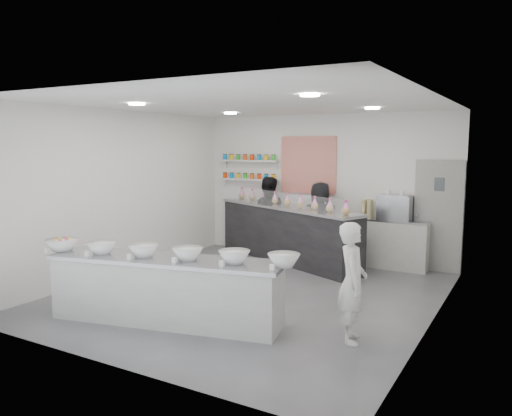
{
  "coord_description": "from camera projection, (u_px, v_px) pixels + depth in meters",
  "views": [
    {
      "loc": [
        3.89,
        -6.71,
        2.4
      ],
      "look_at": [
        -0.15,
        0.4,
        1.34
      ],
      "focal_mm": 35.0,
      "sensor_mm": 36.0,
      "label": 1
    }
  ],
  "objects": [
    {
      "name": "downlight_1",
      "position": [
        310.0,
        95.0,
        6.06
      ],
      "size": [
        0.24,
        0.24,
        0.02
      ],
      "primitive_type": "cylinder",
      "color": "white",
      "rests_on": "ceiling"
    },
    {
      "name": "jar_shelf_upper",
      "position": [
        249.0,
        161.0,
        11.09
      ],
      "size": [
        1.45,
        0.22,
        0.04
      ],
      "primitive_type": "cube",
      "color": "silver",
      "rests_on": "back_wall"
    },
    {
      "name": "espresso_machine",
      "position": [
        395.0,
        208.0,
        9.48
      ],
      "size": [
        0.61,
        0.42,
        0.46
      ],
      "primitive_type": "cube",
      "color": "#93969E",
      "rests_on": "espresso_ledge"
    },
    {
      "name": "prep_bowls",
      "position": [
        165.0,
        252.0,
        6.63
      ],
      "size": [
        3.68,
        1.31,
        0.16
      ],
      "primitive_type": null,
      "rotation": [
        0.0,
        0.0,
        0.22
      ],
      "color": "white",
      "rests_on": "prep_counter"
    },
    {
      "name": "left_wall",
      "position": [
        122.0,
        193.0,
        9.15
      ],
      "size": [
        0.0,
        6.0,
        6.0
      ],
      "primitive_type": "plane",
      "rotation": [
        1.57,
        0.0,
        1.57
      ],
      "color": "white",
      "rests_on": "floor"
    },
    {
      "name": "sneeze_guard",
      "position": [
        275.0,
        199.0,
        9.89
      ],
      "size": [
        3.35,
        1.47,
        0.31
      ],
      "primitive_type": "cube",
      "rotation": [
        0.0,
        0.0,
        -0.41
      ],
      "color": "white",
      "rests_on": "back_bar"
    },
    {
      "name": "back_door",
      "position": [
        438.0,
        216.0,
        9.29
      ],
      "size": [
        0.88,
        0.04,
        2.1
      ],
      "primitive_type": "cube",
      "color": "gray",
      "rests_on": "floor"
    },
    {
      "name": "prep_counter",
      "position": [
        166.0,
        290.0,
        6.7
      ],
      "size": [
        3.31,
        1.43,
        0.88
      ],
      "primitive_type": "cube",
      "rotation": [
        0.0,
        0.0,
        0.22
      ],
      "color": "beige",
      "rests_on": "floor"
    },
    {
      "name": "back_wall",
      "position": [
        324.0,
        187.0,
        10.39
      ],
      "size": [
        5.5,
        0.0,
        5.5
      ],
      "primitive_type": "plane",
      "rotation": [
        1.57,
        0.0,
        0.0
      ],
      "color": "white",
      "rests_on": "floor"
    },
    {
      "name": "woman_prep",
      "position": [
        352.0,
        282.0,
        6.01
      ],
      "size": [
        0.52,
        0.63,
        1.47
      ],
      "primitive_type": "imported",
      "rotation": [
        0.0,
        0.0,
        1.93
      ],
      "color": "silver",
      "rests_on": "floor"
    },
    {
      "name": "cup_stacks",
      "position": [
        367.0,
        209.0,
        9.76
      ],
      "size": [
        0.26,
        0.24,
        0.36
      ],
      "primitive_type": null,
      "color": "#989261",
      "rests_on": "espresso_ledge"
    },
    {
      "name": "preserve_jars",
      "position": [
        249.0,
        167.0,
        11.09
      ],
      "size": [
        1.45,
        0.1,
        0.56
      ],
      "primitive_type": null,
      "color": "#EC3303",
      "rests_on": "jar_shelf_lower"
    },
    {
      "name": "cookie_bags",
      "position": [
        287.0,
        199.0,
        10.09
      ],
      "size": [
        3.12,
        1.46,
        0.26
      ],
      "primitive_type": null,
      "rotation": [
        0.0,
        0.0,
        -0.41
      ],
      "color": "#FF83D8",
      "rests_on": "back_bar"
    },
    {
      "name": "downlight_0",
      "position": [
        137.0,
        104.0,
        7.44
      ],
      "size": [
        0.24,
        0.24,
        0.02
      ],
      "primitive_type": "cylinder",
      "color": "white",
      "rests_on": "ceiling"
    },
    {
      "name": "pattern_panel",
      "position": [
        308.0,
        165.0,
        10.48
      ],
      "size": [
        1.25,
        0.03,
        1.2
      ],
      "primitive_type": "cube",
      "color": "red",
      "rests_on": "back_wall"
    },
    {
      "name": "floor",
      "position": [
        252.0,
        294.0,
        7.99
      ],
      "size": [
        6.0,
        6.0,
        0.0
      ],
      "primitive_type": "plane",
      "color": "#515156",
      "rests_on": "ground"
    },
    {
      "name": "downlight_3",
      "position": [
        372.0,
        108.0,
        8.31
      ],
      "size": [
        0.24,
        0.24,
        0.02
      ],
      "primitive_type": "cylinder",
      "color": "white",
      "rests_on": "ceiling"
    },
    {
      "name": "espresso_ledge",
      "position": [
        394.0,
        244.0,
        9.57
      ],
      "size": [
        1.28,
        0.41,
        0.95
      ],
      "primitive_type": "cube",
      "color": "beige",
      "rests_on": "floor"
    },
    {
      "name": "staff_left",
      "position": [
        267.0,
        216.0,
        10.67
      ],
      "size": [
        1.0,
        0.89,
        1.7
      ],
      "primitive_type": "imported",
      "rotation": [
        0.0,
        0.0,
        3.49
      ],
      "color": "black",
      "rests_on": "floor"
    },
    {
      "name": "label_cards",
      "position": [
        132.0,
        262.0,
        6.26
      ],
      "size": [
        3.31,
        0.04,
        0.07
      ],
      "primitive_type": null,
      "color": "white",
      "rests_on": "prep_counter"
    },
    {
      "name": "downlight_2",
      "position": [
        231.0,
        113.0,
        9.68
      ],
      "size": [
        0.24,
        0.24,
        0.02
      ],
      "primitive_type": "cylinder",
      "color": "white",
      "rests_on": "ceiling"
    },
    {
      "name": "back_bar",
      "position": [
        287.0,
        234.0,
        10.18
      ],
      "size": [
        3.66,
        2.1,
        1.15
      ],
      "primitive_type": "cube",
      "rotation": [
        0.0,
        0.0,
        -0.41
      ],
      "color": "black",
      "rests_on": "floor"
    },
    {
      "name": "right_wall",
      "position": [
        435.0,
        213.0,
        6.45
      ],
      "size": [
        0.0,
        6.0,
        6.0
      ],
      "primitive_type": "plane",
      "rotation": [
        1.57,
        0.0,
        -1.57
      ],
      "color": "white",
      "rests_on": "floor"
    },
    {
      "name": "ceiling",
      "position": [
        252.0,
        104.0,
        7.61
      ],
      "size": [
        6.0,
        6.0,
        0.0
      ],
      "primitive_type": "plane",
      "rotation": [
        3.14,
        0.0,
        0.0
      ],
      "color": "white",
      "rests_on": "floor"
    },
    {
      "name": "staff_right",
      "position": [
        320.0,
        222.0,
        10.09
      ],
      "size": [
        0.94,
        0.8,
        1.64
      ],
      "primitive_type": "imported",
      "rotation": [
        0.0,
        0.0,
        3.55
      ],
      "color": "black",
      "rests_on": "floor"
    },
    {
      "name": "jar_shelf_lower",
      "position": [
        249.0,
        179.0,
        11.15
      ],
      "size": [
        1.45,
        0.22,
        0.04
      ],
      "primitive_type": "cube",
      "color": "silver",
      "rests_on": "back_wall"
    }
  ]
}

